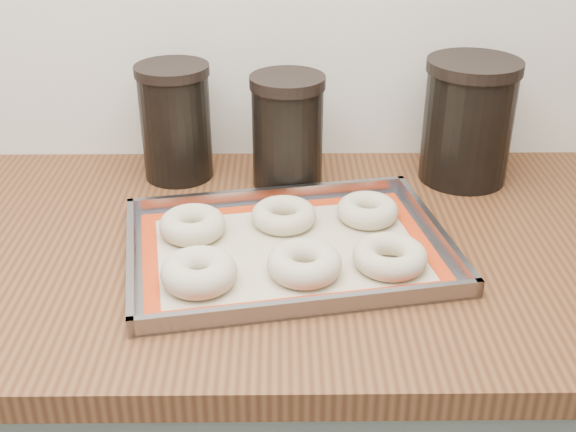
{
  "coord_description": "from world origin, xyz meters",
  "views": [
    {
      "loc": [
        -0.12,
        0.73,
        1.45
      ],
      "look_at": [
        -0.11,
        1.64,
        0.96
      ],
      "focal_mm": 45.0,
      "sensor_mm": 36.0,
      "label": 1
    }
  ],
  "objects_px": {
    "bagel_front_mid": "(304,263)",
    "bagel_front_right": "(390,256)",
    "bagel_back_left": "(193,225)",
    "bagel_back_right": "(368,210)",
    "baking_tray": "(288,248)",
    "canister_right": "(468,121)",
    "canister_mid": "(287,131)",
    "bagel_back_mid": "(284,215)",
    "canister_left": "(176,122)",
    "bagel_front_left": "(199,272)"
  },
  "relations": [
    {
      "from": "baking_tray",
      "to": "bagel_back_right",
      "type": "xyz_separation_m",
      "value": [
        0.13,
        0.09,
        0.01
      ]
    },
    {
      "from": "baking_tray",
      "to": "bagel_back_right",
      "type": "distance_m",
      "value": 0.15
    },
    {
      "from": "bagel_front_right",
      "to": "canister_left",
      "type": "height_order",
      "value": "canister_left"
    },
    {
      "from": "bagel_front_mid",
      "to": "canister_left",
      "type": "bearing_deg",
      "value": 122.32
    },
    {
      "from": "canister_mid",
      "to": "bagel_front_left",
      "type": "bearing_deg",
      "value": -110.56
    },
    {
      "from": "bagel_front_left",
      "to": "bagel_front_right",
      "type": "distance_m",
      "value": 0.27
    },
    {
      "from": "bagel_back_right",
      "to": "baking_tray",
      "type": "bearing_deg",
      "value": -144.73
    },
    {
      "from": "canister_left",
      "to": "bagel_front_mid",
      "type": "bearing_deg",
      "value": -57.68
    },
    {
      "from": "bagel_front_right",
      "to": "canister_right",
      "type": "height_order",
      "value": "canister_right"
    },
    {
      "from": "bagel_back_mid",
      "to": "bagel_front_mid",
      "type": "bearing_deg",
      "value": -79.26
    },
    {
      "from": "bagel_front_mid",
      "to": "canister_left",
      "type": "distance_m",
      "value": 0.41
    },
    {
      "from": "bagel_front_left",
      "to": "bagel_front_mid",
      "type": "distance_m",
      "value": 0.14
    },
    {
      "from": "baking_tray",
      "to": "canister_left",
      "type": "relative_size",
      "value": 2.54
    },
    {
      "from": "bagel_back_mid",
      "to": "canister_left",
      "type": "xyz_separation_m",
      "value": [
        -0.19,
        0.19,
        0.08
      ]
    },
    {
      "from": "bagel_back_mid",
      "to": "bagel_front_left",
      "type": "bearing_deg",
      "value": -124.35
    },
    {
      "from": "baking_tray",
      "to": "canister_mid",
      "type": "distance_m",
      "value": 0.25
    },
    {
      "from": "bagel_front_left",
      "to": "bagel_back_mid",
      "type": "bearing_deg",
      "value": 55.65
    },
    {
      "from": "bagel_back_left",
      "to": "canister_mid",
      "type": "xyz_separation_m",
      "value": [
        0.14,
        0.19,
        0.07
      ]
    },
    {
      "from": "bagel_back_left",
      "to": "bagel_back_right",
      "type": "height_order",
      "value": "bagel_back_left"
    },
    {
      "from": "bagel_front_left",
      "to": "canister_left",
      "type": "xyz_separation_m",
      "value": [
        -0.07,
        0.36,
        0.08
      ]
    },
    {
      "from": "bagel_front_left",
      "to": "canister_mid",
      "type": "bearing_deg",
      "value": 69.44
    },
    {
      "from": "bagel_back_right",
      "to": "bagel_front_right",
      "type": "bearing_deg",
      "value": -83.19
    },
    {
      "from": "bagel_front_mid",
      "to": "canister_mid",
      "type": "xyz_separation_m",
      "value": [
        -0.02,
        0.3,
        0.07
      ]
    },
    {
      "from": "bagel_front_left",
      "to": "bagel_back_left",
      "type": "bearing_deg",
      "value": 99.72
    },
    {
      "from": "baking_tray",
      "to": "canister_right",
      "type": "xyz_separation_m",
      "value": [
        0.31,
        0.25,
        0.1
      ]
    },
    {
      "from": "bagel_back_mid",
      "to": "bagel_back_right",
      "type": "distance_m",
      "value": 0.13
    },
    {
      "from": "baking_tray",
      "to": "bagel_front_left",
      "type": "distance_m",
      "value": 0.15
    },
    {
      "from": "bagel_front_left",
      "to": "bagel_back_left",
      "type": "relative_size",
      "value": 1.03
    },
    {
      "from": "bagel_front_left",
      "to": "bagel_front_right",
      "type": "bearing_deg",
      "value": 9.28
    },
    {
      "from": "bagel_back_mid",
      "to": "canister_mid",
      "type": "relative_size",
      "value": 0.52
    },
    {
      "from": "bagel_back_right",
      "to": "bagel_front_mid",
      "type": "bearing_deg",
      "value": -123.44
    },
    {
      "from": "bagel_back_left",
      "to": "bagel_back_right",
      "type": "bearing_deg",
      "value": 9.65
    },
    {
      "from": "bagel_back_mid",
      "to": "canister_left",
      "type": "height_order",
      "value": "canister_left"
    },
    {
      "from": "baking_tray",
      "to": "bagel_front_left",
      "type": "height_order",
      "value": "bagel_front_left"
    },
    {
      "from": "bagel_front_left",
      "to": "canister_left",
      "type": "distance_m",
      "value": 0.37
    },
    {
      "from": "bagel_front_right",
      "to": "canister_right",
      "type": "xyz_separation_m",
      "value": [
        0.17,
        0.3,
        0.09
      ]
    },
    {
      "from": "canister_mid",
      "to": "bagel_back_left",
      "type": "bearing_deg",
      "value": -127.35
    },
    {
      "from": "bagel_front_right",
      "to": "canister_left",
      "type": "distance_m",
      "value": 0.47
    },
    {
      "from": "bagel_front_mid",
      "to": "canister_right",
      "type": "height_order",
      "value": "canister_right"
    },
    {
      "from": "bagel_front_right",
      "to": "bagel_back_left",
      "type": "height_order",
      "value": "bagel_back_left"
    },
    {
      "from": "bagel_front_left",
      "to": "bagel_back_mid",
      "type": "distance_m",
      "value": 0.2
    },
    {
      "from": "bagel_front_left",
      "to": "bagel_front_right",
      "type": "relative_size",
      "value": 0.99
    },
    {
      "from": "canister_left",
      "to": "canister_right",
      "type": "xyz_separation_m",
      "value": [
        0.5,
        -0.02,
        0.01
      ]
    },
    {
      "from": "canister_left",
      "to": "canister_right",
      "type": "distance_m",
      "value": 0.5
    },
    {
      "from": "baking_tray",
      "to": "bagel_front_right",
      "type": "height_order",
      "value": "bagel_front_right"
    },
    {
      "from": "bagel_front_left",
      "to": "canister_left",
      "type": "height_order",
      "value": "canister_left"
    },
    {
      "from": "bagel_front_mid",
      "to": "bagel_front_right",
      "type": "height_order",
      "value": "bagel_front_mid"
    },
    {
      "from": "bagel_front_mid",
      "to": "canister_left",
      "type": "height_order",
      "value": "canister_left"
    },
    {
      "from": "bagel_back_mid",
      "to": "canister_mid",
      "type": "height_order",
      "value": "canister_mid"
    },
    {
      "from": "bagel_front_mid",
      "to": "bagel_back_left",
      "type": "xyz_separation_m",
      "value": [
        -0.16,
        0.11,
        -0.0
      ]
    }
  ]
}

